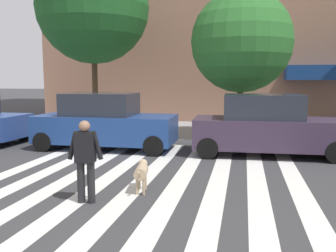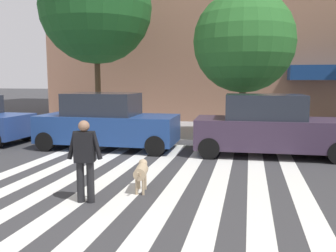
{
  "view_description": "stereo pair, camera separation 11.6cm",
  "coord_description": "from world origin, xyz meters",
  "px_view_note": "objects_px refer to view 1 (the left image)",
  "views": [
    {
      "loc": [
        3.62,
        0.98,
        2.42
      ],
      "look_at": [
        1.95,
        8.87,
        1.38
      ],
      "focal_mm": 38.54,
      "sensor_mm": 36.0,
      "label": 1
    },
    {
      "loc": [
        3.73,
        1.01,
        2.42
      ],
      "look_at": [
        1.95,
        8.87,
        1.38
      ],
      "focal_mm": 38.54,
      "sensor_mm": 36.0,
      "label": 2
    }
  ],
  "objects_px": {
    "parked_car_behind_first": "(105,123)",
    "street_tree_nearest": "(93,7)",
    "parked_car_third_in_line": "(266,127)",
    "pedestrian_dog_walker": "(85,157)",
    "dog_on_leash": "(142,171)",
    "street_tree_middle": "(241,42)"
  },
  "relations": [
    {
      "from": "parked_car_behind_first",
      "to": "dog_on_leash",
      "type": "xyz_separation_m",
      "value": [
        2.62,
        -4.46,
        -0.48
      ]
    },
    {
      "from": "parked_car_behind_first",
      "to": "pedestrian_dog_walker",
      "type": "bearing_deg",
      "value": -71.97
    },
    {
      "from": "street_tree_nearest",
      "to": "street_tree_middle",
      "type": "xyz_separation_m",
      "value": [
        6.43,
        -0.99,
        -1.72
      ]
    },
    {
      "from": "parked_car_third_in_line",
      "to": "street_tree_middle",
      "type": "xyz_separation_m",
      "value": [
        -0.88,
        2.5,
        2.91
      ]
    },
    {
      "from": "street_tree_nearest",
      "to": "dog_on_leash",
      "type": "bearing_deg",
      "value": -60.74
    },
    {
      "from": "street_tree_middle",
      "to": "parked_car_behind_first",
      "type": "bearing_deg",
      "value": -151.53
    },
    {
      "from": "parked_car_third_in_line",
      "to": "dog_on_leash",
      "type": "bearing_deg",
      "value": -122.67
    },
    {
      "from": "street_tree_nearest",
      "to": "pedestrian_dog_walker",
      "type": "height_order",
      "value": "street_tree_nearest"
    },
    {
      "from": "dog_on_leash",
      "to": "street_tree_nearest",
      "type": "bearing_deg",
      "value": 119.26
    },
    {
      "from": "parked_car_behind_first",
      "to": "street_tree_nearest",
      "type": "bearing_deg",
      "value": 117.72
    },
    {
      "from": "parked_car_third_in_line",
      "to": "pedestrian_dog_walker",
      "type": "bearing_deg",
      "value": -124.69
    },
    {
      "from": "parked_car_behind_first",
      "to": "dog_on_leash",
      "type": "height_order",
      "value": "parked_car_behind_first"
    },
    {
      "from": "pedestrian_dog_walker",
      "to": "dog_on_leash",
      "type": "xyz_separation_m",
      "value": [
        0.87,
        0.92,
        -0.48
      ]
    },
    {
      "from": "parked_car_behind_first",
      "to": "dog_on_leash",
      "type": "distance_m",
      "value": 5.2
    },
    {
      "from": "street_tree_middle",
      "to": "street_tree_nearest",
      "type": "bearing_deg",
      "value": 171.29
    },
    {
      "from": "street_tree_nearest",
      "to": "pedestrian_dog_walker",
      "type": "xyz_separation_m",
      "value": [
        3.58,
        -8.87,
        -4.63
      ]
    },
    {
      "from": "parked_car_behind_first",
      "to": "parked_car_third_in_line",
      "type": "bearing_deg",
      "value": -0.01
    },
    {
      "from": "dog_on_leash",
      "to": "parked_car_third_in_line",
      "type": "bearing_deg",
      "value": 57.33
    },
    {
      "from": "parked_car_third_in_line",
      "to": "dog_on_leash",
      "type": "height_order",
      "value": "parked_car_third_in_line"
    },
    {
      "from": "pedestrian_dog_walker",
      "to": "parked_car_behind_first",
      "type": "bearing_deg",
      "value": 108.03
    },
    {
      "from": "parked_car_third_in_line",
      "to": "street_tree_middle",
      "type": "bearing_deg",
      "value": 109.35
    },
    {
      "from": "dog_on_leash",
      "to": "parked_car_behind_first",
      "type": "bearing_deg",
      "value": 120.43
    }
  ]
}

